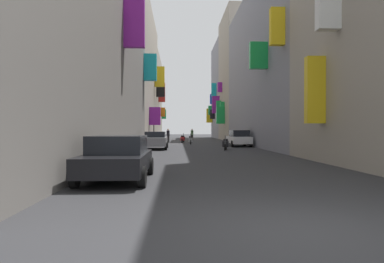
% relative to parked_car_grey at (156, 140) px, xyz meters
% --- Properties ---
extents(ground_plane, '(140.00, 140.00, 0.00)m').
position_rel_parked_car_grey_xyz_m(ground_plane, '(3.69, 8.82, -0.76)').
color(ground_plane, '#2D2D30').
extents(building_left_near, '(7.19, 25.52, 14.72)m').
position_rel_parked_car_grey_xyz_m(building_left_near, '(-4.31, -8.41, 6.60)').
color(building_left_near, slate).
rests_on(building_left_near, ground).
extents(building_left_mid_a, '(7.35, 19.95, 16.27)m').
position_rel_parked_car_grey_xyz_m(building_left_mid_a, '(-4.30, 14.32, 7.38)').
color(building_left_mid_a, '#9E9384').
rests_on(building_left_mid_a, ground).
extents(building_left_mid_b, '(7.09, 14.53, 14.53)m').
position_rel_parked_car_grey_xyz_m(building_left_mid_b, '(-4.30, 31.55, 6.51)').
color(building_left_mid_b, '#9E9384').
rests_on(building_left_mid_b, ground).
extents(building_right_mid_a, '(7.37, 23.30, 15.31)m').
position_rel_parked_car_grey_xyz_m(building_right_mid_a, '(11.68, 4.90, 6.90)').
color(building_right_mid_a, gray).
rests_on(building_right_mid_a, ground).
extents(building_right_mid_b, '(7.22, 10.85, 18.84)m').
position_rel_parked_car_grey_xyz_m(building_right_mid_b, '(11.67, 21.98, 8.64)').
color(building_right_mid_b, '#9E9384').
rests_on(building_right_mid_b, ground).
extents(building_right_mid_c, '(7.16, 11.41, 17.32)m').
position_rel_parked_car_grey_xyz_m(building_right_mid_c, '(11.67, 33.12, 7.89)').
color(building_right_mid_c, gray).
rests_on(building_right_mid_c, ground).
extents(parked_car_grey, '(1.97, 4.28, 1.42)m').
position_rel_parked_car_grey_xyz_m(parked_car_grey, '(0.00, 0.00, 0.00)').
color(parked_car_grey, slate).
rests_on(parked_car_grey, ground).
extents(parked_car_black, '(2.02, 3.94, 1.41)m').
position_rel_parked_car_grey_xyz_m(parked_car_black, '(-0.12, -15.98, -0.02)').
color(parked_car_black, black).
rests_on(parked_car_black, ground).
extents(parked_car_white, '(1.90, 4.44, 1.53)m').
position_rel_parked_car_grey_xyz_m(parked_car_white, '(7.58, 3.92, 0.04)').
color(parked_car_white, white).
rests_on(parked_car_white, ground).
extents(scooter_black, '(0.65, 1.81, 1.13)m').
position_rel_parked_car_grey_xyz_m(scooter_black, '(5.56, -1.21, -0.30)').
color(scooter_black, black).
rests_on(scooter_black, ground).
extents(scooter_silver, '(0.46, 1.81, 1.13)m').
position_rel_parked_car_grey_xyz_m(scooter_silver, '(3.23, 8.91, -0.30)').
color(scooter_silver, '#ADADB2').
rests_on(scooter_silver, ground).
extents(scooter_red, '(0.61, 1.78, 1.13)m').
position_rel_parked_car_grey_xyz_m(scooter_red, '(2.45, 13.07, -0.30)').
color(scooter_red, red).
rests_on(scooter_red, ground).
extents(pedestrian_crossing, '(0.52, 0.52, 1.69)m').
position_rel_parked_car_grey_xyz_m(pedestrian_crossing, '(3.86, 19.18, 0.08)').
color(pedestrian_crossing, '#282828').
rests_on(pedestrian_crossing, ground).
extents(pedestrian_near_left, '(0.47, 0.47, 1.69)m').
position_rel_parked_car_grey_xyz_m(pedestrian_near_left, '(0.66, 12.59, 0.08)').
color(pedestrian_near_left, '#2A2A2A').
rests_on(pedestrian_near_left, ground).
extents(traffic_light_near_corner, '(0.26, 0.34, 4.12)m').
position_rel_parked_car_grey_xyz_m(traffic_light_near_corner, '(-0.91, 10.65, 2.06)').
color(traffic_light_near_corner, '#2D2D2D').
rests_on(traffic_light_near_corner, ground).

